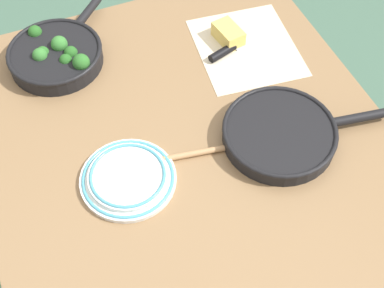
% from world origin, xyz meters
% --- Properties ---
extents(ground_plane, '(14.00, 14.00, 0.00)m').
position_xyz_m(ground_plane, '(0.00, 0.00, 0.00)').
color(ground_plane, '#476B56').
extents(dining_table_red, '(1.17, 0.99, 0.75)m').
position_xyz_m(dining_table_red, '(0.00, 0.00, 0.67)').
color(dining_table_red, olive).
rests_on(dining_table_red, ground_plane).
extents(skillet_broccoli, '(0.32, 0.31, 0.07)m').
position_xyz_m(skillet_broccoli, '(0.41, 0.23, 0.78)').
color(skillet_broccoli, black).
rests_on(skillet_broccoli, dining_table_red).
extents(skillet_eggs, '(0.28, 0.43, 0.04)m').
position_xyz_m(skillet_eggs, '(-0.05, -0.21, 0.77)').
color(skillet_eggs, black).
rests_on(skillet_eggs, dining_table_red).
extents(wooden_spoon, '(0.09, 0.36, 0.02)m').
position_xyz_m(wooden_spoon, '(-0.03, -0.06, 0.75)').
color(wooden_spoon, tan).
rests_on(wooden_spoon, dining_table_red).
extents(parchment_sheet, '(0.34, 0.30, 0.00)m').
position_xyz_m(parchment_sheet, '(0.27, -0.28, 0.75)').
color(parchment_sheet, beige).
rests_on(parchment_sheet, dining_table_red).
extents(grater_knife, '(0.09, 0.22, 0.02)m').
position_xyz_m(grater_knife, '(0.28, -0.23, 0.76)').
color(grater_knife, silver).
rests_on(grater_knife, dining_table_red).
extents(cheese_block, '(0.10, 0.07, 0.05)m').
position_xyz_m(cheese_block, '(0.31, -0.24, 0.77)').
color(cheese_block, '#E0C15B').
rests_on(cheese_block, dining_table_red).
extents(dinner_plate_stack, '(0.23, 0.23, 0.03)m').
position_xyz_m(dinner_plate_stack, '(-0.03, 0.17, 0.76)').
color(dinner_plate_stack, white).
rests_on(dinner_plate_stack, dining_table_red).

